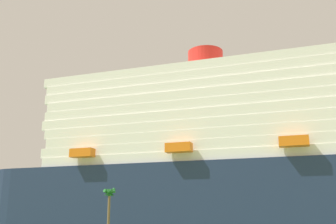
{
  "coord_description": "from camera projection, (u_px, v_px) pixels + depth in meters",
  "views": [
    {
      "loc": [
        13.39,
        -70.71,
        4.41
      ],
      "look_at": [
        -8.65,
        25.17,
        29.94
      ],
      "focal_mm": 41.87,
      "sensor_mm": 36.0,
      "label": 1
    }
  ],
  "objects": [
    {
      "name": "palm_tree",
      "position": [
        109.0,
        197.0,
        82.82
      ],
      "size": [
        2.99,
        3.01,
        9.7
      ],
      "color": "brown",
      "rests_on": "ground_plane"
    },
    {
      "name": "cruise_ship",
      "position": [
        281.0,
        160.0,
        125.67
      ],
      "size": [
        231.2,
        56.62,
        70.07
      ],
      "color": "#1E2D4C",
      "rests_on": "ground_plane"
    }
  ]
}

